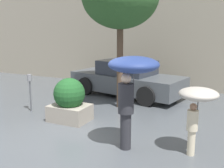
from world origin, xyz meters
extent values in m
plane|color=#51565B|center=(0.00, 0.00, 0.00)|extent=(40.00, 40.00, 0.00)
cube|color=#9E937F|center=(0.00, 6.50, 3.00)|extent=(18.00, 0.30, 6.00)
cube|color=#9E9384|center=(-0.58, 1.08, 0.23)|extent=(1.08, 0.81, 0.45)
sphere|color=#1E5123|center=(-0.58, 1.08, 0.78)|extent=(0.87, 0.87, 0.87)
cylinder|color=#2D2D33|center=(1.54, 0.06, 0.40)|extent=(0.24, 0.24, 0.81)
cylinder|color=#2D2D33|center=(1.54, 0.06, 1.13)|extent=(0.34, 0.34, 0.64)
sphere|color=beige|center=(1.54, 0.06, 1.55)|extent=(0.22, 0.22, 0.22)
cylinder|color=#4C4C51|center=(1.68, 0.12, 1.50)|extent=(0.02, 0.02, 0.69)
ellipsoid|color=navy|center=(1.68, 0.12, 1.84)|extent=(1.06, 1.06, 0.34)
cylinder|color=beige|center=(2.88, 0.36, 0.27)|extent=(0.16, 0.16, 0.54)
cylinder|color=beige|center=(2.88, 0.36, 0.75)|extent=(0.22, 0.22, 0.43)
sphere|color=#997056|center=(2.88, 0.36, 1.03)|extent=(0.15, 0.15, 0.15)
cylinder|color=#4C4C51|center=(2.95, 0.43, 1.03)|extent=(0.02, 0.02, 0.52)
ellipsoid|color=beige|center=(2.95, 0.43, 1.29)|extent=(0.79, 0.79, 0.25)
cube|color=#4C5156|center=(-0.27, 4.48, 0.51)|extent=(4.57, 2.48, 0.64)
cube|color=#2D333D|center=(-0.27, 4.48, 1.08)|extent=(2.19, 1.77, 0.51)
cylinder|color=black|center=(-1.75, 3.93, 0.34)|extent=(0.70, 0.35, 0.67)
cylinder|color=black|center=(-1.42, 5.56, 0.34)|extent=(0.70, 0.35, 0.67)
cylinder|color=black|center=(0.88, 3.40, 0.34)|extent=(0.70, 0.35, 0.67)
cylinder|color=black|center=(1.21, 5.03, 0.34)|extent=(0.70, 0.35, 0.67)
cylinder|color=brown|center=(0.13, 2.93, 1.43)|extent=(0.20, 0.20, 2.86)
cylinder|color=#595B60|center=(-2.19, 1.32, 0.48)|extent=(0.05, 0.05, 0.96)
cylinder|color=gray|center=(-2.19, 1.32, 1.06)|extent=(0.14, 0.14, 0.20)
camera|label=1|loc=(3.73, -5.20, 2.62)|focal=45.00mm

